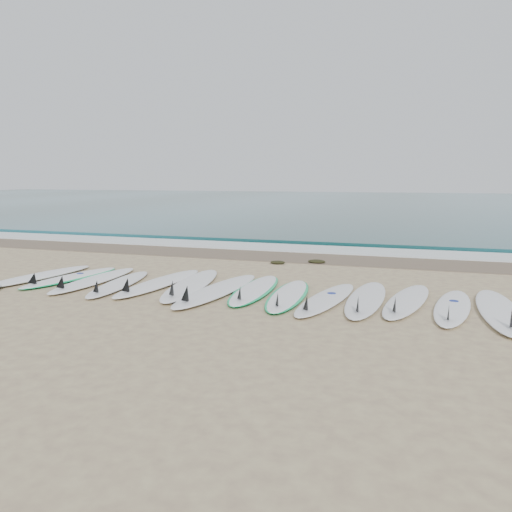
% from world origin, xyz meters
% --- Properties ---
extents(ground, '(120.00, 120.00, 0.00)m').
position_xyz_m(ground, '(0.00, 0.00, 0.00)').
color(ground, tan).
extents(ocean, '(120.00, 55.00, 0.03)m').
position_xyz_m(ocean, '(0.00, 32.50, 0.01)').
color(ocean, '#1B5258').
rests_on(ocean, ground).
extents(wet_sand_band, '(120.00, 1.80, 0.01)m').
position_xyz_m(wet_sand_band, '(0.00, 4.10, 0.01)').
color(wet_sand_band, brown).
rests_on(wet_sand_band, ground).
extents(foam_band, '(120.00, 1.40, 0.04)m').
position_xyz_m(foam_band, '(0.00, 5.50, 0.02)').
color(foam_band, silver).
rests_on(foam_band, ground).
extents(wave_crest, '(120.00, 1.00, 0.10)m').
position_xyz_m(wave_crest, '(0.00, 7.00, 0.05)').
color(wave_crest, '#1B5258').
rests_on(wave_crest, ground).
extents(surfboard_0, '(0.93, 2.70, 0.34)m').
position_xyz_m(surfboard_0, '(-4.44, -0.13, 0.06)').
color(surfboard_0, white).
rests_on(surfboard_0, ground).
extents(surfboard_1, '(0.93, 2.43, 0.30)m').
position_xyz_m(surfboard_1, '(-3.78, 0.05, 0.04)').
color(surfboard_1, white).
rests_on(surfboard_1, ground).
extents(surfboard_2, '(0.55, 2.59, 0.33)m').
position_xyz_m(surfboard_2, '(-3.16, -0.08, 0.06)').
color(surfboard_2, white).
rests_on(surfboard_2, ground).
extents(surfboard_3, '(0.85, 2.46, 0.31)m').
position_xyz_m(surfboard_3, '(-2.53, -0.20, 0.05)').
color(surfboard_3, white).
rests_on(surfboard_3, ground).
extents(surfboard_4, '(0.76, 2.76, 0.35)m').
position_xyz_m(surfboard_4, '(-1.86, 0.07, 0.06)').
color(surfboard_4, white).
rests_on(surfboard_4, ground).
extents(surfboard_5, '(1.00, 2.94, 0.37)m').
position_xyz_m(surfboard_5, '(-1.22, 0.10, 0.06)').
color(surfboard_5, white).
rests_on(surfboard_5, ground).
extents(surfboard_6, '(0.85, 2.92, 0.37)m').
position_xyz_m(surfboard_6, '(-0.61, -0.18, 0.06)').
color(surfboard_6, white).
rests_on(surfboard_6, ground).
extents(surfboard_7, '(0.73, 2.53, 0.32)m').
position_xyz_m(surfboard_7, '(-0.02, 0.14, 0.05)').
color(surfboard_7, white).
rests_on(surfboard_7, ground).
extents(surfboard_8, '(0.74, 2.45, 0.31)m').
position_xyz_m(surfboard_8, '(0.63, -0.08, 0.05)').
color(surfboard_8, white).
rests_on(surfboard_8, ground).
extents(surfboard_9, '(0.89, 2.55, 0.32)m').
position_xyz_m(surfboard_9, '(1.28, -0.20, 0.06)').
color(surfboard_9, white).
rests_on(surfboard_9, ground).
extents(surfboard_10, '(0.62, 2.67, 0.34)m').
position_xyz_m(surfboard_10, '(1.89, 0.00, 0.06)').
color(surfboard_10, white).
rests_on(surfboard_10, ground).
extents(surfboard_11, '(0.94, 2.59, 0.32)m').
position_xyz_m(surfboard_11, '(2.50, 0.09, 0.06)').
color(surfboard_11, white).
rests_on(surfboard_11, ground).
extents(surfboard_12, '(0.80, 2.45, 0.31)m').
position_xyz_m(surfboard_12, '(3.17, -0.10, 0.05)').
color(surfboard_12, white).
rests_on(surfboard_12, ground).
extents(surfboard_13, '(0.58, 2.76, 0.35)m').
position_xyz_m(surfboard_13, '(3.81, -0.12, 0.06)').
color(surfboard_13, white).
rests_on(surfboard_13, ground).
extents(seaweed_near, '(0.35, 0.27, 0.07)m').
position_xyz_m(seaweed_near, '(-0.41, 3.04, 0.03)').
color(seaweed_near, black).
rests_on(seaweed_near, ground).
extents(seaweed_far, '(0.41, 0.32, 0.08)m').
position_xyz_m(seaweed_far, '(0.43, 3.41, 0.04)').
color(seaweed_far, black).
rests_on(seaweed_far, ground).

